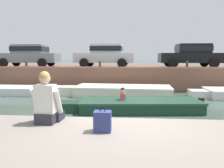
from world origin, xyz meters
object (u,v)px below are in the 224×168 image
boat_moored_central_cream (118,91)px  mooring_bollard_mid (100,64)px  boat_moored_west_white (23,91)px  person_seated_left (47,103)px  mooring_bollard_east (187,64)px  backpack_on_ledge (103,121)px  motorboat_passing (135,105)px  car_leftmost_grey (29,55)px  car_left_inner_silver (106,55)px  mooring_bollard_west (26,64)px  bottle_drink (50,120)px  car_centre_black (191,55)px

boat_moored_central_cream → mooring_bollard_mid: mooring_bollard_mid is taller
boat_moored_west_white → person_seated_left: size_ratio=5.62×
mooring_bollard_east → backpack_on_ledge: mooring_bollard_east is taller
motorboat_passing → person_seated_left: (-1.73, -4.53, 1.01)m
car_leftmost_grey → mooring_bollard_mid: car_leftmost_grey is taller
mooring_bollard_east → car_left_inner_silver: bearing=164.1°
motorboat_passing → mooring_bollard_east: bearing=57.9°
car_leftmost_grey → backpack_on_ledge: bearing=-60.0°
boat_moored_west_white → motorboat_passing: 7.12m
mooring_bollard_east → mooring_bollard_west: bearing=180.0°
mooring_bollard_mid → bottle_drink: size_ratio=2.18×
motorboat_passing → backpack_on_ledge: backpack_on_ledge is taller
mooring_bollard_mid → backpack_on_ledge: bearing=-82.0°
mooring_bollard_west → bottle_drink: bearing=-62.1°
boat_moored_central_cream → mooring_bollard_east: bearing=24.8°
car_leftmost_grey → bottle_drink: size_ratio=21.30×
car_leftmost_grey → person_seated_left: size_ratio=4.50×
car_leftmost_grey → backpack_on_ledge: 13.44m
car_left_inner_silver → backpack_on_ledge: (1.22, -11.59, -1.24)m
car_left_inner_silver → mooring_bollard_east: car_left_inner_silver is taller
mooring_bollard_west → mooring_bollard_mid: bearing=0.0°
bottle_drink → boat_moored_central_cream: bearing=84.2°
mooring_bollard_mid → mooring_bollard_west: bearing=180.0°
boat_moored_central_cream → mooring_bollard_west: 6.47m
mooring_bollard_west → car_left_inner_silver: bearing=16.4°
boat_moored_central_cream → bottle_drink: 8.07m
car_leftmost_grey → car_centre_black: same height
car_centre_black → backpack_on_ledge: size_ratio=9.92×
mooring_bollard_east → person_seated_left: mooring_bollard_east is taller
car_leftmost_grey → mooring_bollard_east: bearing=-7.9°
car_centre_black → mooring_bollard_west: 10.81m
car_leftmost_grey → car_left_inner_silver: size_ratio=1.05×
mooring_bollard_west → bottle_drink: 11.19m
motorboat_passing → person_seated_left: person_seated_left is taller
mooring_bollard_east → backpack_on_ledge: (-3.90, -10.12, -0.64)m
backpack_on_ledge → motorboat_passing: bearing=82.6°
person_seated_left → mooring_bollard_west: bearing=117.7°
boat_moored_west_white → car_centre_black: bearing=17.8°
car_left_inner_silver → backpack_on_ledge: 11.72m
car_leftmost_grey → mooring_bollard_east: car_leftmost_grey is taller
car_left_inner_silver → mooring_bollard_mid: (-0.20, -1.46, -0.61)m
car_centre_black → backpack_on_ledge: 12.50m
boat_moored_west_white → car_leftmost_grey: size_ratio=1.25×
car_left_inner_silver → car_centre_black: same height
boat_moored_central_cream → motorboat_passing: bearing=-76.4°
boat_moored_central_cream → motorboat_passing: size_ratio=1.08×
car_centre_black → mooring_bollard_east: (-0.60, -1.47, -0.61)m
mooring_bollard_mid → backpack_on_ledge: mooring_bollard_mid is taller
boat_moored_west_white → mooring_bollard_west: mooring_bollard_west is taller
car_centre_black → mooring_bollard_mid: (-5.93, -1.47, -0.61)m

